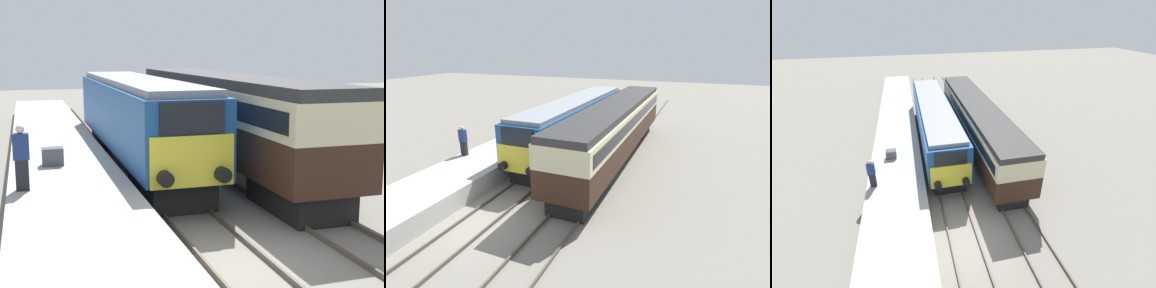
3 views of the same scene
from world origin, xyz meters
TOP-DOWN VIEW (x-y plane):
  - ground_plane at (0.00, 0.00)m, footprint 120.00×120.00m
  - platform_left at (-3.30, 8.00)m, footprint 3.50×50.00m
  - rails_near_track at (0.00, 5.00)m, footprint 1.51×60.00m
  - rails_far_track at (3.40, 5.00)m, footprint 1.50×60.00m
  - locomotive at (0.00, 11.28)m, footprint 2.70×15.90m
  - passenger_carriage at (3.40, 10.19)m, footprint 2.75×17.66m
  - person_on_platform at (-4.61, 4.63)m, footprint 0.44×0.26m
  - luggage_crate at (-3.63, 7.82)m, footprint 0.70×0.56m

SIDE VIEW (x-z plane):
  - ground_plane at x=0.00m, z-range 0.00..0.00m
  - rails_near_track at x=0.00m, z-range 0.00..0.14m
  - rails_far_track at x=3.40m, z-range 0.00..0.14m
  - platform_left at x=-3.30m, z-range 0.00..1.00m
  - luggage_crate at x=-3.63m, z-range 1.00..1.60m
  - person_on_platform at x=-4.61m, z-range 1.00..2.85m
  - locomotive at x=0.00m, z-range 0.25..3.97m
  - passenger_carriage at x=3.40m, z-range 0.41..4.28m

